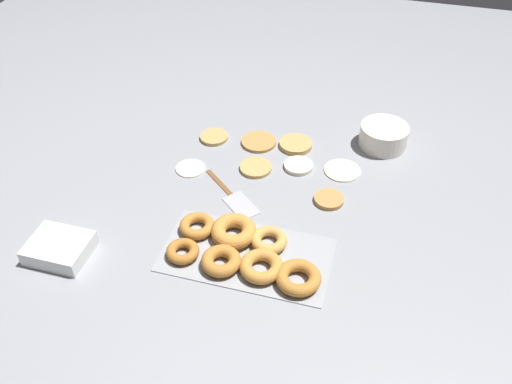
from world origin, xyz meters
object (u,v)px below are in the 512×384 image
at_px(spatula, 236,200).
at_px(batter_bowl, 383,136).
at_px(pancake_7, 296,144).
at_px(pancake_0, 259,142).
at_px(pancake_5, 214,137).
at_px(pancake_4, 298,166).
at_px(pancake_2, 342,170).
at_px(pancake_1, 190,168).
at_px(donut_tray, 243,251).
at_px(container_stack, 59,248).
at_px(pancake_6, 329,199).
at_px(pancake_3, 256,168).

bearing_deg(spatula, batter_bowl, 86.58).
xyz_separation_m(batter_bowl, spatula, (-0.36, -0.37, -0.03)).
bearing_deg(pancake_7, pancake_0, -172.74).
bearing_deg(pancake_7, pancake_5, -173.77).
bearing_deg(pancake_4, pancake_2, 8.05).
bearing_deg(pancake_1, donut_tray, -49.20).
relative_size(pancake_0, container_stack, 0.75).
xyz_separation_m(pancake_5, container_stack, (-0.21, -0.57, 0.02)).
bearing_deg(pancake_2, batter_bowl, 58.10).
xyz_separation_m(pancake_0, spatula, (0.01, -0.28, -0.00)).
bearing_deg(batter_bowl, pancake_4, -141.90).
bearing_deg(container_stack, pancake_2, 39.53).
relative_size(pancake_1, pancake_6, 1.06).
height_order(pancake_3, donut_tray, donut_tray).
bearing_deg(pancake_7, pancake_2, -27.60).
xyz_separation_m(pancake_0, pancake_6, (0.26, -0.21, 0.00)).
distance_m(pancake_2, pancake_3, 0.25).
distance_m(pancake_2, pancake_7, 0.18).
height_order(pancake_1, pancake_2, same).
height_order(pancake_2, pancake_7, pancake_7).
bearing_deg(container_stack, batter_bowl, 43.02).
bearing_deg(spatula, pancake_7, 111.40).
bearing_deg(container_stack, pancake_1, 64.91).
xyz_separation_m(pancake_5, pancake_6, (0.40, -0.20, 0.00)).
xyz_separation_m(pancake_3, container_stack, (-0.38, -0.45, 0.02)).
height_order(pancake_0, container_stack, container_stack).
relative_size(pancake_0, pancake_1, 1.25).
relative_size(pancake_2, donut_tray, 0.26).
distance_m(pancake_7, container_stack, 0.76).
bearing_deg(pancake_2, pancake_1, -165.75).
height_order(pancake_5, spatula, pancake_5).
bearing_deg(pancake_0, spatula, -87.79).
height_order(pancake_1, container_stack, container_stack).
height_order(pancake_2, pancake_6, pancake_6).
xyz_separation_m(pancake_3, donut_tray, (0.06, -0.34, 0.01)).
xyz_separation_m(donut_tray, batter_bowl, (0.29, 0.56, 0.02)).
bearing_deg(batter_bowl, container_stack, -136.98).
bearing_deg(pancake_3, pancake_4, 19.20).
distance_m(pancake_2, batter_bowl, 0.19).
bearing_deg(pancake_2, pancake_0, 165.99).
relative_size(pancake_4, batter_bowl, 0.58).
bearing_deg(pancake_6, pancake_2, 83.72).
relative_size(pancake_3, donut_tray, 0.23).
xyz_separation_m(pancake_1, pancake_6, (0.42, -0.03, 0.00)).
height_order(pancake_0, pancake_7, pancake_7).
height_order(pancake_0, pancake_3, same).
bearing_deg(container_stack, pancake_0, 59.00).
relative_size(pancake_7, donut_tray, 0.24).
bearing_deg(pancake_5, pancake_2, -7.47).
bearing_deg(pancake_0, pancake_5, -174.60).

